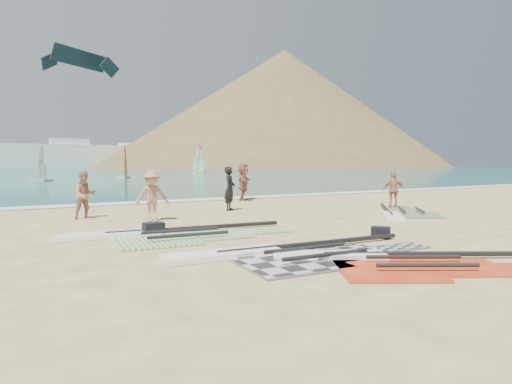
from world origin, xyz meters
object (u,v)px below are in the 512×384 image
beachgoer_back (394,190)px  person_wetsuit (230,189)px  gear_bag_far (381,233)px  rig_orange (401,213)px  beachgoer_mid (152,196)px  rig_grey (285,254)px  gear_bag_near (154,229)px  beachgoer_left (85,195)px  rig_green (162,235)px  beachgoer_right (243,182)px  rig_red (389,261)px

beachgoer_back → person_wetsuit: bearing=13.5°
gear_bag_far → person_wetsuit: 8.07m
rig_orange → beachgoer_mid: (-9.00, 3.05, 0.84)m
rig_grey → gear_bag_near: (-1.66, 4.16, 0.13)m
rig_grey → rig_orange: rig_grey is taller
rig_orange → gear_bag_near: bearing=129.8°
person_wetsuit → beachgoer_left: person_wetsuit is taller
person_wetsuit → beachgoer_mid: size_ratio=1.05×
gear_bag_far → beachgoer_back: (6.32, 5.26, 0.66)m
rig_orange → person_wetsuit: person_wetsuit is taller
beachgoer_left → beachgoer_mid: bearing=-53.6°
beachgoer_left → beachgoer_mid: (1.90, -1.94, 0.03)m
rig_orange → beachgoer_left: bearing=106.8°
beachgoer_left → beachgoer_back: beachgoer_left is taller
rig_orange → beachgoer_mid: size_ratio=2.64×
rig_green → beachgoer_mid: (0.68, 3.19, 0.84)m
rig_grey → beachgoer_right: beachgoer_right is taller
rig_orange → beachgoer_right: bearing=56.9°
gear_bag_near → beachgoer_right: (7.40, 8.33, 0.82)m
rig_green → rig_orange: size_ratio=1.39×
person_wetsuit → beachgoer_right: 4.78m
rig_orange → beachgoer_back: 2.72m
rig_orange → gear_bag_far: gear_bag_far is taller
beachgoer_right → beachgoer_left: bearing=147.8°
gear_bag_far → person_wetsuit: person_wetsuit is taller
person_wetsuit → gear_bag_near: bearing=173.1°
beachgoer_back → beachgoer_right: bearing=-23.0°
rig_grey → person_wetsuit: 9.13m
rig_green → rig_grey: bearing=-62.2°
rig_grey → gear_bag_near: 4.48m
gear_bag_far → person_wetsuit: (-0.55, 8.01, 0.78)m
gear_bag_far → beachgoer_back: size_ratio=0.31×
gear_bag_near → beachgoer_back: (11.51, 1.68, 0.63)m
person_wetsuit → beachgoer_mid: (-3.84, -1.66, -0.04)m
rig_grey → beachgoer_left: 9.33m
gear_bag_near → person_wetsuit: person_wetsuit is taller
gear_bag_near → beachgoer_back: size_ratio=0.34×
rig_grey → rig_red: (1.45, -1.62, -0.00)m
gear_bag_far → beachgoer_back: bearing=39.8°
rig_orange → gear_bag_near: (-9.79, 0.28, 0.13)m
rig_green → rig_red: (3.00, -5.36, -0.00)m
person_wetsuit → beachgoer_back: (6.88, -2.75, -0.13)m
rig_green → beachgoer_mid: bearing=83.3°
rig_grey → gear_bag_near: size_ratio=11.26×
beachgoer_left → beachgoer_right: 9.25m
person_wetsuit → beachgoer_right: beachgoer_right is taller
rig_green → gear_bag_far: size_ratio=12.90×
person_wetsuit → beachgoer_mid: bearing=152.8°
rig_grey → rig_orange: size_ratio=1.33×
rig_grey → rig_red: bearing=-44.6°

